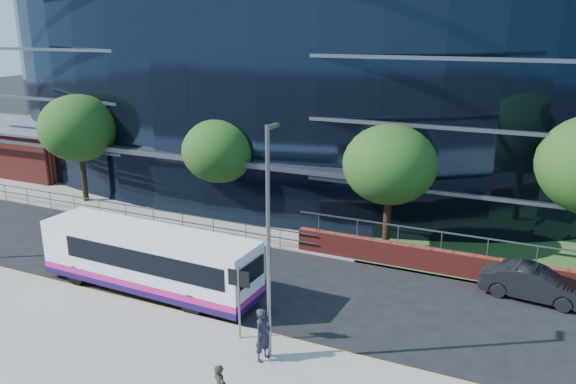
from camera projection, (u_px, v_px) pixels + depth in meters
The scene contains 17 objects.
ground at pixel (166, 299), 23.61m from camera, with size 200.00×200.00×0.00m, color black.
pavement_near at pixel (77, 358), 19.24m from camera, with size 80.00×8.00×0.15m, color gray.
kerb at pixel (151, 307), 22.72m from camera, with size 80.00×0.25×0.16m, color gray.
yellow_line_outer at pixel (154, 307), 22.91m from camera, with size 80.00×0.08×0.01m, color gold.
yellow_line_inner at pixel (156, 305), 23.04m from camera, with size 80.00×0.08×0.01m, color gold.
far_forecourt at pixel (194, 206), 35.59m from camera, with size 50.00×8.00×0.10m, color gray.
glass_office at pixel (287, 69), 41.11m from camera, with size 44.00×23.10×16.00m.
brick_pavilion at pixel (38, 148), 43.66m from camera, with size 8.60×6.66×4.40m.
guard_railings at pixel (125, 208), 32.69m from camera, with size 24.00×0.05×1.10m.
street_sign at pixel (239, 288), 19.81m from camera, with size 0.85×0.09×2.80m.
tree_far_a at pixel (79, 128), 35.29m from camera, with size 4.95×4.95×6.98m.
tree_far_b at pixel (220, 151), 31.90m from camera, with size 4.29×4.29×6.05m.
tree_far_c at pixel (390, 165), 27.35m from camera, with size 4.62×4.62×6.51m.
streetlight_east at pixel (269, 239), 18.05m from camera, with size 0.15×0.77×8.00m.
city_bus at pixel (150, 259), 23.95m from camera, with size 10.22×2.63×2.74m.
parked_car at pixel (534, 283), 23.44m from camera, with size 1.49×4.27×1.41m, color black.
pedestrian at pixel (263, 335), 18.78m from camera, with size 0.69×0.45×1.88m, color #251F2F.
Camera 1 is at (13.64, -17.24, 11.01)m, focal length 35.00 mm.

